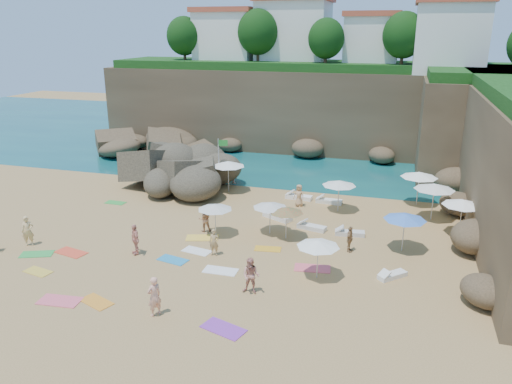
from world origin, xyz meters
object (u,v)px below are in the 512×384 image
(person_stand_5, at_px, (159,170))
(person_stand_6, at_px, (154,296))
(person_stand_2, at_px, (234,174))
(person_stand_4, at_px, (299,195))
(parasol_1, at_px, (339,183))
(person_stand_1, at_px, (205,219))
(person_stand_3, at_px, (350,239))
(person_stand_0, at_px, (28,231))
(flag_pole, at_px, (220,157))
(parasol_0, at_px, (228,164))
(lounger_0, at_px, (299,197))
(parasol_2, at_px, (435,187))
(rock_outcrop, at_px, (170,185))

(person_stand_5, bearing_deg, person_stand_6, -56.83)
(person_stand_2, bearing_deg, person_stand_4, -160.38)
(person_stand_2, bearing_deg, parasol_1, -152.65)
(person_stand_1, xyz_separation_m, person_stand_3, (8.87, -0.47, -0.05))
(person_stand_0, xyz_separation_m, person_stand_4, (13.53, 10.98, -0.10))
(person_stand_6, bearing_deg, person_stand_5, -124.09)
(person_stand_1, bearing_deg, person_stand_3, 150.12)
(person_stand_1, bearing_deg, person_stand_6, 72.11)
(parasol_1, bearing_deg, person_stand_4, 175.75)
(person_stand_0, relative_size, person_stand_2, 1.15)
(person_stand_1, bearing_deg, flag_pole, -103.15)
(parasol_0, distance_m, lounger_0, 5.91)
(flag_pole, height_order, parasol_2, flag_pole)
(rock_outcrop, bearing_deg, person_stand_6, -66.11)
(person_stand_4, xyz_separation_m, person_stand_6, (-3.12, -15.60, 0.13))
(person_stand_0, distance_m, person_stand_4, 17.42)
(flag_pole, distance_m, person_stand_1, 8.78)
(rock_outcrop, height_order, person_stand_3, rock_outcrop)
(person_stand_4, bearing_deg, lounger_0, 116.83)
(person_stand_1, height_order, person_stand_4, person_stand_1)
(parasol_0, distance_m, person_stand_5, 6.56)
(flag_pole, relative_size, parasol_2, 1.54)
(parasol_2, relative_size, person_stand_3, 1.73)
(parasol_1, bearing_deg, flag_pole, 165.58)
(person_stand_6, bearing_deg, parasol_0, -141.45)
(parasol_1, bearing_deg, parasol_2, 1.18)
(person_stand_1, bearing_deg, person_stand_2, -108.38)
(parasol_0, distance_m, parasol_2, 14.81)
(person_stand_0, bearing_deg, parasol_0, 26.08)
(rock_outcrop, xyz_separation_m, parasol_2, (19.70, -1.95, 2.25))
(parasol_0, height_order, person_stand_6, parasol_0)
(rock_outcrop, bearing_deg, parasol_2, -5.65)
(flag_pole, xyz_separation_m, person_stand_5, (-5.54, 0.54, -1.63))
(person_stand_0, bearing_deg, lounger_0, 10.52)
(rock_outcrop, distance_m, person_stand_2, 5.21)
(lounger_0, xyz_separation_m, person_stand_0, (-13.22, -12.47, 0.74))
(lounger_0, distance_m, person_stand_0, 18.19)
(flag_pole, height_order, parasol_0, flag_pole)
(person_stand_2, xyz_separation_m, person_stand_3, (10.37, -10.50, -0.03))
(person_stand_4, bearing_deg, person_stand_6, -86.08)
(parasol_0, xyz_separation_m, parasol_2, (14.69, -1.82, 0.05))
(person_stand_3, bearing_deg, parasol_1, 24.38)
(flag_pole, xyz_separation_m, person_stand_0, (-6.87, -13.20, -1.65))
(person_stand_6, bearing_deg, person_stand_3, 170.29)
(person_stand_3, relative_size, person_stand_4, 0.95)
(person_stand_0, xyz_separation_m, person_stand_3, (17.78, 4.38, -0.14))
(lounger_0, distance_m, person_stand_6, 17.34)
(rock_outcrop, distance_m, person_stand_4, 11.04)
(lounger_0, height_order, person_stand_5, person_stand_5)
(flag_pole, distance_m, person_stand_2, 2.50)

